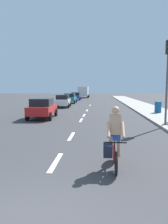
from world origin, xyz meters
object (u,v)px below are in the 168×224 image
at_px(parked_car_red, 43,108).
at_px(parked_car_blue, 76,96).
at_px(parked_car_white, 63,101).
at_px(trash_bin_far, 158,107).
at_px(delivery_truck, 84,92).
at_px(traffic_signal, 168,67).
at_px(parked_car_teal, 70,98).
at_px(cyclist, 114,141).

height_order(parked_car_red, parked_car_blue, same).
relative_size(parked_car_white, trash_bin_far, 3.95).
distance_m(delivery_truck, traffic_signal, 42.42).
xyz_separation_m(parked_car_red, parked_car_white, (-0.15, 10.04, -0.00)).
distance_m(parked_car_teal, traffic_signal, 22.61).
bearing_deg(trash_bin_far, delivery_truck, 105.24).
height_order(cyclist, parked_car_teal, cyclist).
distance_m(cyclist, parked_car_teal, 28.23).
bearing_deg(parked_car_teal, parked_car_white, -89.37).
distance_m(parked_car_blue, traffic_signal, 31.78).
bearing_deg(cyclist, traffic_signal, -116.31).
bearing_deg(trash_bin_far, parked_car_blue, 113.37).
distance_m(parked_car_white, trash_bin_far, 11.95).
distance_m(cyclist, delivery_truck, 48.89).
relative_size(cyclist, parked_car_blue, 0.42).
relative_size(cyclist, parked_car_white, 0.46).
bearing_deg(delivery_truck, parked_car_white, -89.82).
relative_size(cyclist, delivery_truck, 0.29).
height_order(parked_car_white, parked_car_blue, same).
distance_m(cyclist, parked_car_blue, 37.84).
xyz_separation_m(parked_car_teal, traffic_signal, (8.81, -20.64, 2.77)).
height_order(delivery_truck, traffic_signal, traffic_signal).
xyz_separation_m(parked_car_red, delivery_truck, (0.28, 38.39, 0.67)).
distance_m(delivery_truck, trash_bin_far, 36.24).
bearing_deg(cyclist, parked_car_white, -75.44).
bearing_deg(parked_car_red, traffic_signal, -23.30).
xyz_separation_m(parked_car_red, parked_car_blue, (-0.46, 27.19, 0.00)).
relative_size(parked_car_teal, trash_bin_far, 4.09).
xyz_separation_m(parked_car_red, parked_car_teal, (-0.30, 17.47, 0.00)).
height_order(cyclist, parked_car_red, cyclist).
distance_m(parked_car_blue, trash_bin_far, 25.88).
bearing_deg(parked_car_blue, trash_bin_far, -66.42).
bearing_deg(parked_car_blue, cyclist, -81.63).
height_order(cyclist, delivery_truck, delivery_truck).
height_order(parked_car_teal, delivery_truck, delivery_truck).
relative_size(cyclist, trash_bin_far, 1.80).
bearing_deg(parked_car_red, parked_car_teal, 88.12).
height_order(parked_car_red, traffic_signal, traffic_signal).
relative_size(delivery_truck, traffic_signal, 1.21).
xyz_separation_m(cyclist, parked_car_white, (-5.06, 20.31, 0.00)).
height_order(parked_car_blue, traffic_signal, traffic_signal).
bearing_deg(parked_car_white, parked_car_red, -92.54).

